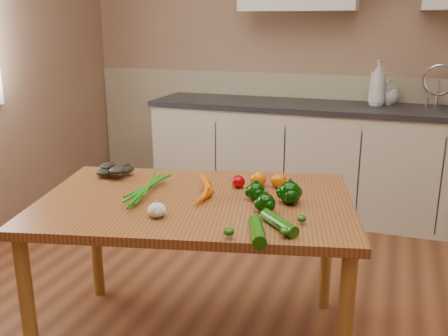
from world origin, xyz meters
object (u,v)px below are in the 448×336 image
pepper_b (290,193)px  pepper_c (266,203)px  leafy_greens (115,168)px  tomato_b (258,179)px  pepper_a (256,191)px  tomato_c (279,180)px  table (196,216)px  tomato_a (238,182)px  garlic_bulb (157,210)px  soap_bottle_c (390,93)px  carrot_bunch (185,189)px  soap_bottle_b (389,91)px  zucchini_a (279,223)px  soap_bottle_a (378,83)px  zucchini_b (257,231)px

pepper_b → pepper_c: (-0.07, -0.14, -0.01)m
leafy_greens → tomato_b: 0.74m
pepper_a → tomato_c: size_ratio=1.02×
table → tomato_a: bearing=44.8°
garlic_bulb → tomato_a: (0.20, 0.47, -0.00)m
soap_bottle_c → carrot_bunch: 2.28m
soap_bottle_c → pepper_a: soap_bottle_c is taller
soap_bottle_b → leafy_greens: (-1.27, -1.97, -0.20)m
tomato_b → leafy_greens: bearing=-172.7°
pepper_b → table: bearing=-169.0°
pepper_b → tomato_a: size_ratio=1.50×
soap_bottle_c → pepper_a: size_ratio=2.28×
leafy_greens → garlic_bulb: 0.62m
tomato_c → zucchini_a: bearing=-76.8°
soap_bottle_a → leafy_greens: soap_bottle_a is taller
table → tomato_a: size_ratio=23.72×
tomato_b → pepper_a: bearing=-77.7°
soap_bottle_b → leafy_greens: bearing=-169.1°
soap_bottle_b → garlic_bulb: 2.54m
soap_bottle_b → pepper_a: 2.13m
soap_bottle_b → garlic_bulb: size_ratio=2.79×
tomato_a → soap_bottle_c: bearing=71.9°
table → tomato_c: (0.32, 0.28, 0.12)m
zucchini_a → zucchini_b: bearing=-117.2°
table → pepper_b: 0.44m
zucchini_a → soap_bottle_b: bearing=82.2°
pepper_a → pepper_b: (0.15, 0.01, 0.01)m
carrot_bunch → tomato_b: tomato_b is taller
zucchini_a → soap_bottle_c: bearing=82.0°
carrot_bunch → pepper_a: (0.32, 0.06, 0.01)m
garlic_bulb → pepper_b: bearing=35.3°
soap_bottle_a → tomato_b: soap_bottle_a is taller
leafy_greens → pepper_a: size_ratio=2.49×
pepper_c → tomato_b: bearing=110.5°
soap_bottle_b → tomato_b: size_ratio=2.57×
carrot_bunch → zucchini_a: 0.54m
carrot_bunch → leafy_greens: (-0.46, 0.15, 0.01)m
zucchini_a → zucchini_b: (-0.06, -0.11, 0.00)m
garlic_bulb → leafy_greens: bearing=136.3°
table → pepper_a: (0.26, 0.07, 0.12)m
garlic_bulb → pepper_a: (0.33, 0.33, 0.01)m
soap_bottle_b → soap_bottle_a: bearing=176.0°
zucchini_b → garlic_bulb: bearing=171.6°
pepper_a → pepper_b: 0.15m
soap_bottle_c → pepper_b: (-0.35, -2.06, -0.19)m
soap_bottle_a → garlic_bulb: (-0.74, -2.32, -0.29)m
leafy_greens → pepper_b: 0.93m
leafy_greens → pepper_c: leafy_greens is taller
soap_bottle_c → zucchini_a: bearing=-87.9°
soap_bottle_c → zucchini_b: bearing=-88.9°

